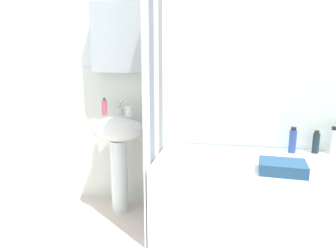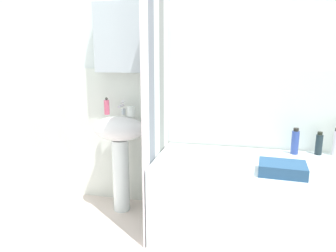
# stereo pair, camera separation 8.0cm
# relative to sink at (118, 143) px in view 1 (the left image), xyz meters

# --- Properties ---
(wall_back_tiled) EXTENTS (3.60, 0.18, 2.40)m
(wall_back_tiled) POSITION_rel_sink_xyz_m (0.83, 0.23, 0.53)
(wall_back_tiled) COLOR white
(wall_back_tiled) RESTS_ON ground_plane
(sink) EXTENTS (0.44, 0.34, 0.82)m
(sink) POSITION_rel_sink_xyz_m (0.00, 0.00, 0.00)
(sink) COLOR white
(sink) RESTS_ON ground_plane
(faucet) EXTENTS (0.03, 0.12, 0.12)m
(faucet) POSITION_rel_sink_xyz_m (-0.00, 0.08, 0.28)
(faucet) COLOR silver
(faucet) RESTS_ON sink
(soap_dispenser) EXTENTS (0.04, 0.04, 0.15)m
(soap_dispenser) POSITION_rel_sink_xyz_m (-0.14, 0.07, 0.28)
(soap_dispenser) COLOR #C5506D
(soap_dispenser) RESTS_ON sink
(toothbrush_cup) EXTENTS (0.07, 0.07, 0.08)m
(toothbrush_cup) POSITION_rel_sink_xyz_m (0.09, 0.04, 0.26)
(toothbrush_cup) COLOR white
(toothbrush_cup) RESTS_ON sink
(bathtub) EXTENTS (1.49, 0.70, 0.57)m
(bathtub) POSITION_rel_sink_xyz_m (1.12, -0.16, -0.32)
(bathtub) COLOR white
(bathtub) RESTS_ON ground_plane
(shower_curtain) EXTENTS (0.01, 0.70, 2.00)m
(shower_curtain) POSITION_rel_sink_xyz_m (0.36, -0.16, 0.40)
(shower_curtain) COLOR white
(shower_curtain) RESTS_ON ground_plane
(shampoo_bottle) EXTENTS (0.06, 0.06, 0.21)m
(shampoo_bottle) POSITION_rel_sink_xyz_m (1.68, 0.12, 0.07)
(shampoo_bottle) COLOR white
(shampoo_bottle) RESTS_ON bathtub
(lotion_bottle) EXTENTS (0.05, 0.05, 0.18)m
(lotion_bottle) POSITION_rel_sink_xyz_m (1.55, 0.12, 0.05)
(lotion_bottle) COLOR #202F35
(lotion_bottle) RESTS_ON bathtub
(body_wash_bottle) EXTENTS (0.05, 0.05, 0.20)m
(body_wash_bottle) POSITION_rel_sink_xyz_m (1.38, 0.10, 0.06)
(body_wash_bottle) COLOR #31499B
(body_wash_bottle) RESTS_ON bathtub
(towel_folded) EXTENTS (0.30, 0.24, 0.07)m
(towel_folded) POSITION_rel_sink_xyz_m (1.24, -0.38, 0.01)
(towel_folded) COLOR #2A527C
(towel_folded) RESTS_ON bathtub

